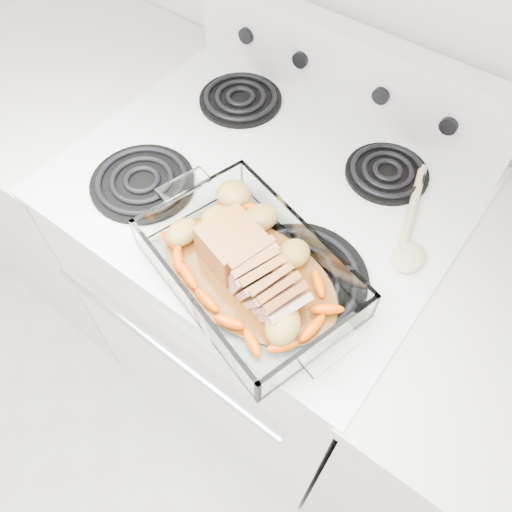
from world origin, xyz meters
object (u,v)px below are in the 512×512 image
Objects in this scene: electric_range at (263,290)px; pork_roast at (243,261)px; counter_left at (100,186)px; counter_right at (488,441)px; baking_dish at (249,273)px.

electric_range reaches higher than pork_roast.
counter_left is (-0.67, -0.00, -0.02)m from electric_range.
counter_left is 4.36× the size of pork_roast.
counter_right is 2.53× the size of baking_dish.
electric_range reaches higher than counter_left.
counter_left is 1.00× the size of counter_right.
baking_dish reaches higher than counter_left.
pork_roast is at bearing -159.10° from counter_right.
counter_right is 4.36× the size of pork_roast.
pork_roast is at bearing -63.03° from electric_range.
electric_range is at bearing 135.55° from baking_dish.
counter_left is at bearing -173.62° from pork_roast.
pork_roast is (0.77, -0.21, 0.52)m from counter_left.
electric_range is 0.54m from baking_dish.
electric_range is 3.03× the size of baking_dish.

